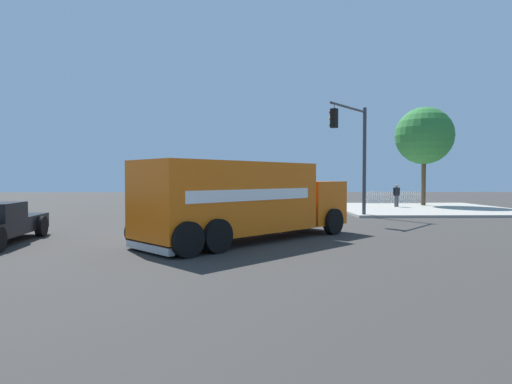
{
  "coord_description": "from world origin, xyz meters",
  "views": [
    {
      "loc": [
        -0.49,
        16.25,
        2.17
      ],
      "look_at": [
        -0.84,
        0.96,
        1.68
      ],
      "focal_mm": 29.64,
      "sensor_mm": 36.0,
      "label": 1
    }
  ],
  "objects_px": {
    "traffic_light_primary": "(355,143)",
    "delivery_truck": "(246,199)",
    "pedestrian_near_corner": "(397,194)",
    "shade_tree_near": "(424,136)"
  },
  "relations": [
    {
      "from": "traffic_light_primary",
      "to": "pedestrian_near_corner",
      "type": "distance_m",
      "value": 9.16
    },
    {
      "from": "pedestrian_near_corner",
      "to": "shade_tree_near",
      "type": "relative_size",
      "value": 0.22
    },
    {
      "from": "delivery_truck",
      "to": "traffic_light_primary",
      "type": "distance_m",
      "value": 10.2
    },
    {
      "from": "traffic_light_primary",
      "to": "pedestrian_near_corner",
      "type": "height_order",
      "value": "traffic_light_primary"
    },
    {
      "from": "traffic_light_primary",
      "to": "delivery_truck",
      "type": "bearing_deg",
      "value": 53.59
    },
    {
      "from": "delivery_truck",
      "to": "shade_tree_near",
      "type": "relative_size",
      "value": 1.07
    },
    {
      "from": "delivery_truck",
      "to": "traffic_light_primary",
      "type": "height_order",
      "value": "traffic_light_primary"
    },
    {
      "from": "traffic_light_primary",
      "to": "shade_tree_near",
      "type": "relative_size",
      "value": 0.81
    },
    {
      "from": "delivery_truck",
      "to": "shade_tree_near",
      "type": "distance_m",
      "value": 21.8
    },
    {
      "from": "delivery_truck",
      "to": "pedestrian_near_corner",
      "type": "xyz_separation_m",
      "value": [
        -10.73,
        -15.08,
        -0.4
      ]
    }
  ]
}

